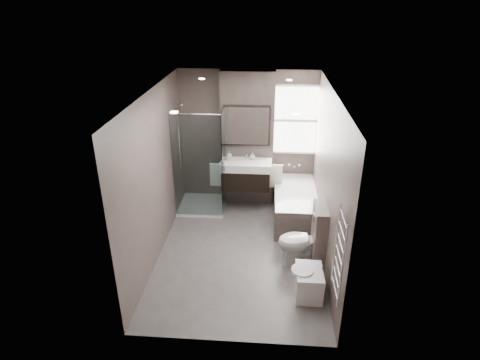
# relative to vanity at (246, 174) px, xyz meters

# --- Properties ---
(room) EXTENTS (2.70, 3.90, 2.70)m
(room) POSITION_rel_vanity_xyz_m (0.00, -1.43, 0.56)
(room) COLOR #544F4D
(room) RESTS_ON ground
(vanity_pier) EXTENTS (1.00, 0.25, 2.60)m
(vanity_pier) POSITION_rel_vanity_xyz_m (0.00, 0.35, 0.56)
(vanity_pier) COLOR #50443F
(vanity_pier) RESTS_ON ground
(vanity) EXTENTS (0.95, 0.47, 0.66)m
(vanity) POSITION_rel_vanity_xyz_m (0.00, 0.00, 0.00)
(vanity) COLOR black
(vanity) RESTS_ON vanity_pier
(mirror_cabinet) EXTENTS (0.86, 0.08, 0.76)m
(mirror_cabinet) POSITION_rel_vanity_xyz_m (0.00, 0.19, 0.89)
(mirror_cabinet) COLOR black
(mirror_cabinet) RESTS_ON vanity_pier
(towel_left) EXTENTS (0.24, 0.06, 0.44)m
(towel_left) POSITION_rel_vanity_xyz_m (-0.56, -0.02, -0.02)
(towel_left) COLOR silver
(towel_left) RESTS_ON vanity_pier
(towel_right) EXTENTS (0.24, 0.06, 0.44)m
(towel_right) POSITION_rel_vanity_xyz_m (0.56, -0.02, -0.02)
(towel_right) COLOR silver
(towel_right) RESTS_ON vanity_pier
(shower_enclosure) EXTENTS (0.90, 0.90, 2.00)m
(shower_enclosure) POSITION_rel_vanity_xyz_m (-0.75, -0.08, -0.25)
(shower_enclosure) COLOR white
(shower_enclosure) RESTS_ON ground
(bathtub) EXTENTS (0.75, 1.60, 0.57)m
(bathtub) POSITION_rel_vanity_xyz_m (0.92, -0.33, -0.43)
(bathtub) COLOR #50443F
(bathtub) RESTS_ON ground
(window) EXTENTS (0.98, 0.06, 1.33)m
(window) POSITION_rel_vanity_xyz_m (0.90, 0.45, 0.93)
(window) COLOR white
(window) RESTS_ON room
(toilet) EXTENTS (0.80, 0.54, 0.76)m
(toilet) POSITION_rel_vanity_xyz_m (0.97, -1.66, -0.36)
(toilet) COLOR white
(toilet) RESTS_ON ground
(cistern_box) EXTENTS (0.19, 0.55, 1.00)m
(cistern_box) POSITION_rel_vanity_xyz_m (1.21, -1.68, -0.24)
(cistern_box) COLOR #50443F
(cistern_box) RESTS_ON ground
(bidet) EXTENTS (0.43, 0.51, 0.52)m
(bidet) POSITION_rel_vanity_xyz_m (1.01, -2.41, -0.53)
(bidet) COLOR white
(bidet) RESTS_ON ground
(towel_radiator) EXTENTS (0.03, 0.49, 1.10)m
(towel_radiator) POSITION_rel_vanity_xyz_m (1.25, -3.03, 0.38)
(towel_radiator) COLOR silver
(towel_radiator) RESTS_ON room
(soap_bottle_a) EXTENTS (0.08, 0.08, 0.17)m
(soap_bottle_a) POSITION_rel_vanity_xyz_m (-0.32, 0.05, 0.34)
(soap_bottle_a) COLOR white
(soap_bottle_a) RESTS_ON vanity
(soap_bottle_b) EXTENTS (0.10, 0.10, 0.12)m
(soap_bottle_b) POSITION_rel_vanity_xyz_m (0.11, 0.12, 0.32)
(soap_bottle_b) COLOR white
(soap_bottle_b) RESTS_ON vanity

